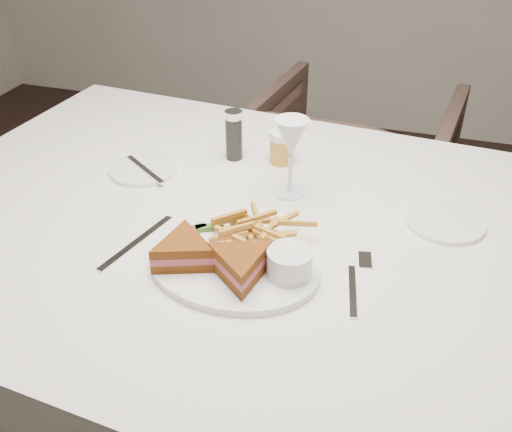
{
  "coord_description": "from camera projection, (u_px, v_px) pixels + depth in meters",
  "views": [
    {
      "loc": [
        0.14,
        -0.61,
        1.4
      ],
      "look_at": [
        -0.13,
        0.26,
        0.8
      ],
      "focal_mm": 40.0,
      "sensor_mm": 36.0,
      "label": 1
    }
  ],
  "objects": [
    {
      "name": "chair_far",
      "position": [
        350.0,
        169.0,
        2.16
      ],
      "size": [
        0.77,
        0.73,
        0.72
      ],
      "primitive_type": "imported",
      "rotation": [
        0.0,
        0.0,
        3.02
      ],
      "color": "#49342D",
      "rests_on": "ground"
    },
    {
      "name": "table_setting",
      "position": [
        252.0,
        222.0,
        1.1
      ],
      "size": [
        0.84,
        0.61,
        0.18
      ],
      "color": "white",
      "rests_on": "table"
    },
    {
      "name": "table",
      "position": [
        262.0,
        353.0,
        1.36
      ],
      "size": [
        1.66,
        1.19,
        0.75
      ],
      "primitive_type": "cube",
      "rotation": [
        0.0,
        0.0,
        -0.09
      ],
      "color": "silver",
      "rests_on": "ground"
    }
  ]
}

